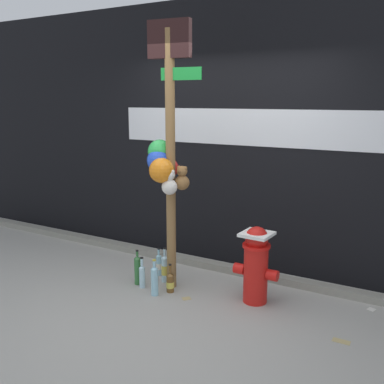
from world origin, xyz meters
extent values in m
plane|color=#9E9B93|center=(0.00, 0.00, 0.00)|extent=(14.00, 14.00, 0.00)
cube|color=black|center=(0.00, 1.52, 1.56)|extent=(10.00, 0.20, 3.11)
cube|color=silver|center=(0.13, 1.42, 1.66)|extent=(3.19, 0.01, 0.41)
cube|color=gray|center=(0.00, 1.15, 0.04)|extent=(8.00, 0.12, 0.08)
cylinder|color=olive|center=(-0.23, 0.48, 1.32)|extent=(0.10, 0.10, 2.64)
cube|color=#198C33|center=(-0.10, 0.48, 2.21)|extent=(0.43, 0.06, 0.12)
cube|color=black|center=(-0.23, 0.48, 2.54)|extent=(0.45, 0.13, 0.36)
sphere|color=red|center=(-0.35, 0.63, 1.26)|extent=(0.22, 0.22, 0.22)
sphere|color=orange|center=(-0.25, 0.35, 1.28)|extent=(0.25, 0.25, 0.25)
sphere|color=green|center=(-0.38, 0.52, 1.44)|extent=(0.25, 0.25, 0.25)
sphere|color=blue|center=(-0.36, 0.47, 1.36)|extent=(0.25, 0.25, 0.25)
sphere|color=brown|center=(-0.09, 0.48, 1.15)|extent=(0.15, 0.15, 0.15)
sphere|color=brown|center=(-0.09, 0.48, 1.27)|extent=(0.11, 0.11, 0.11)
sphere|color=brown|center=(-0.12, 0.48, 1.30)|extent=(0.04, 0.04, 0.04)
sphere|color=brown|center=(-0.05, 0.48, 1.30)|extent=(0.04, 0.04, 0.04)
sphere|color=brown|center=(-0.09, 0.43, 1.27)|extent=(0.04, 0.04, 0.04)
sphere|color=silver|center=(-0.16, 0.36, 1.12)|extent=(0.16, 0.16, 0.16)
sphere|color=silver|center=(-0.16, 0.36, 1.24)|extent=(0.11, 0.11, 0.11)
sphere|color=silver|center=(-0.20, 0.36, 1.27)|extent=(0.05, 0.05, 0.05)
sphere|color=silver|center=(-0.13, 0.36, 1.27)|extent=(0.05, 0.05, 0.05)
sphere|color=#9D9992|center=(-0.16, 0.31, 1.24)|extent=(0.04, 0.04, 0.04)
cylinder|color=red|center=(0.69, 0.58, 0.28)|extent=(0.24, 0.24, 0.57)
cylinder|color=red|center=(0.69, 0.58, 0.58)|extent=(0.27, 0.27, 0.03)
sphere|color=red|center=(0.69, 0.58, 0.66)|extent=(0.23, 0.23, 0.23)
cylinder|color=red|center=(0.51, 0.58, 0.31)|extent=(0.11, 0.11, 0.11)
cylinder|color=red|center=(0.86, 0.58, 0.31)|extent=(0.11, 0.11, 0.11)
cube|color=white|center=(0.69, 0.58, 0.70)|extent=(0.30, 0.30, 0.03)
cylinder|color=brown|center=(-0.16, 0.36, 0.09)|extent=(0.08, 0.08, 0.18)
cone|color=brown|center=(-0.16, 0.36, 0.20)|extent=(0.08, 0.08, 0.03)
cylinder|color=brown|center=(-0.16, 0.36, 0.25)|extent=(0.03, 0.03, 0.08)
cylinder|color=#D8C64C|center=(-0.16, 0.36, 0.08)|extent=(0.08, 0.08, 0.06)
cylinder|color=black|center=(-0.16, 0.36, 0.30)|extent=(0.03, 0.03, 0.01)
cylinder|color=#B2DBEA|center=(-0.49, 0.31, 0.11)|extent=(0.06, 0.06, 0.22)
cone|color=#B2DBEA|center=(-0.49, 0.31, 0.23)|extent=(0.06, 0.06, 0.03)
cylinder|color=#B2DBEA|center=(-0.49, 0.31, 0.29)|extent=(0.03, 0.03, 0.08)
cylinder|color=black|center=(-0.49, 0.31, 0.33)|extent=(0.03, 0.03, 0.01)
cylinder|color=#93CCE0|center=(-0.52, 0.68, 0.11)|extent=(0.06, 0.06, 0.23)
cone|color=#93CCE0|center=(-0.52, 0.68, 0.24)|extent=(0.06, 0.06, 0.02)
cylinder|color=#93CCE0|center=(-0.52, 0.68, 0.28)|extent=(0.03, 0.03, 0.06)
cylinder|color=silver|center=(-0.52, 0.68, 0.11)|extent=(0.06, 0.06, 0.07)
cylinder|color=black|center=(-0.52, 0.68, 0.31)|extent=(0.03, 0.03, 0.01)
cylinder|color=#337038|center=(-0.58, 0.35, 0.15)|extent=(0.07, 0.07, 0.29)
cone|color=#337038|center=(-0.58, 0.35, 0.31)|extent=(0.07, 0.07, 0.03)
cylinder|color=#337038|center=(-0.58, 0.35, 0.35)|extent=(0.03, 0.03, 0.05)
cylinder|color=black|center=(-0.58, 0.35, 0.38)|extent=(0.03, 0.03, 0.01)
cylinder|color=#93CCE0|center=(-0.26, 0.21, 0.14)|extent=(0.07, 0.07, 0.28)
cone|color=#93CCE0|center=(-0.26, 0.21, 0.30)|extent=(0.07, 0.07, 0.03)
cylinder|color=#93CCE0|center=(-0.26, 0.21, 0.34)|extent=(0.03, 0.03, 0.06)
cylinder|color=gold|center=(-0.26, 0.21, 0.38)|extent=(0.04, 0.04, 0.01)
cylinder|color=#B2DBEA|center=(-0.36, 0.55, 0.14)|extent=(0.08, 0.08, 0.27)
cone|color=#B2DBEA|center=(-0.36, 0.55, 0.29)|extent=(0.08, 0.08, 0.03)
cylinder|color=#B2DBEA|center=(-0.36, 0.55, 0.34)|extent=(0.03, 0.03, 0.07)
cylinder|color=#D8C64C|center=(-0.36, 0.55, 0.13)|extent=(0.08, 0.08, 0.11)
cylinder|color=black|center=(-0.36, 0.55, 0.38)|extent=(0.03, 0.03, 0.01)
cube|color=tan|center=(0.06, 0.30, 0.00)|extent=(0.11, 0.11, 0.01)
cube|color=silver|center=(1.72, 0.98, 0.00)|extent=(0.09, 0.09, 0.01)
cube|color=tan|center=(1.59, 0.24, 0.00)|extent=(0.14, 0.07, 0.01)
camera|label=1|loc=(2.17, -3.29, 1.98)|focal=41.50mm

